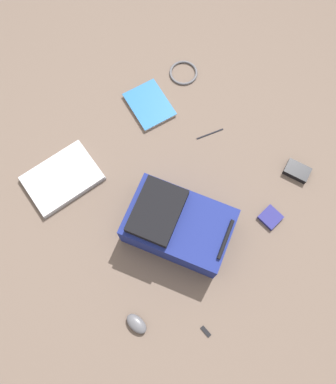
{
  "coord_description": "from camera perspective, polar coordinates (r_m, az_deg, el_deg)",
  "views": [
    {
      "loc": [
        0.44,
        0.41,
        1.8
      ],
      "look_at": [
        -0.0,
        0.01,
        0.02
      ],
      "focal_mm": 37.43,
      "sensor_mm": 36.0,
      "label": 1
    }
  ],
  "objects": [
    {
      "name": "ground_plane",
      "position": [
        1.9,
        -0.22,
        -0.08
      ],
      "size": [
        3.8,
        3.8,
        0.0
      ],
      "primitive_type": "plane",
      "color": "brown"
    },
    {
      "name": "computer_mouse",
      "position": [
        1.79,
        -4.51,
        -18.21
      ],
      "size": [
        0.06,
        0.1,
        0.04
      ],
      "primitive_type": "ellipsoid",
      "rotation": [
        0.0,
        0.0,
        0.0
      ],
      "color": "#4C4C51",
      "rests_on": "ground_plane"
    },
    {
      "name": "pen_black",
      "position": [
        2.02,
        6.0,
        8.27
      ],
      "size": [
        0.13,
        0.07,
        0.01
      ],
      "primitive_type": "cylinder",
      "rotation": [
        1.57,
        0.0,
        1.13
      ],
      "color": "black",
      "rests_on": "ground_plane"
    },
    {
      "name": "laptop",
      "position": [
        1.97,
        -14.83,
        1.9
      ],
      "size": [
        0.38,
        0.31,
        0.03
      ],
      "color": "#929296",
      "rests_on": "ground_plane"
    },
    {
      "name": "power_brick",
      "position": [
        2.01,
        17.92,
        2.86
      ],
      "size": [
        0.1,
        0.13,
        0.03
      ],
      "primitive_type": "cube",
      "rotation": [
        0.0,
        0.0,
        0.23
      ],
      "color": "black",
      "rests_on": "ground_plane"
    },
    {
      "name": "earbud_pouch",
      "position": [
        1.91,
        14.39,
        -3.52
      ],
      "size": [
        0.09,
        0.09,
        0.02
      ],
      "primitive_type": "cube",
      "rotation": [
        0.0,
        0.0,
        -0.07
      ],
      "color": "navy",
      "rests_on": "ground_plane"
    },
    {
      "name": "book_blue",
      "position": [
        2.08,
        -2.66,
        12.3
      ],
      "size": [
        0.25,
        0.28,
        0.02
      ],
      "color": "silver",
      "rests_on": "ground_plane"
    },
    {
      "name": "backpack",
      "position": [
        1.76,
        1.3,
        -4.7
      ],
      "size": [
        0.42,
        0.52,
        0.22
      ],
      "color": "navy",
      "rests_on": "ground_plane"
    },
    {
      "name": "cable_coil",
      "position": [
        2.19,
        2.22,
        16.62
      ],
      "size": [
        0.15,
        0.15,
        0.01
      ],
      "primitive_type": "torus",
      "color": "#4C4C51",
      "rests_on": "ground_plane"
    },
    {
      "name": "usb_stick",
      "position": [
        1.8,
        5.41,
        -19.18
      ],
      "size": [
        0.02,
        0.05,
        0.01
      ],
      "primitive_type": "cube",
      "rotation": [
        0.0,
        0.0,
        -0.12
      ],
      "color": "black",
      "rests_on": "ground_plane"
    }
  ]
}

